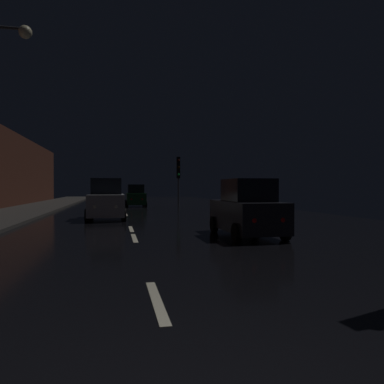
{
  "coord_description": "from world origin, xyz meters",
  "views": [
    {
      "loc": [
        -0.61,
        -2.68,
        1.76
      ],
      "look_at": [
        2.8,
        13.87,
        1.56
      ],
      "focal_mm": 34.47,
      "sensor_mm": 36.0,
      "label": 1
    }
  ],
  "objects_px": {
    "traffic_light_far_right": "(178,171)",
    "car_approaching_headlights": "(107,201)",
    "car_distant_taillights": "(136,196)",
    "car_parked_right_near": "(247,210)"
  },
  "relations": [
    {
      "from": "traffic_light_far_right",
      "to": "car_distant_taillights",
      "type": "height_order",
      "value": "traffic_light_far_right"
    },
    {
      "from": "traffic_light_far_right",
      "to": "car_parked_right_near",
      "type": "distance_m",
      "value": 19.99
    },
    {
      "from": "traffic_light_far_right",
      "to": "car_approaching_headlights",
      "type": "xyz_separation_m",
      "value": [
        -5.98,
        -11.52,
        -2.2
      ]
    },
    {
      "from": "traffic_light_far_right",
      "to": "car_approaching_headlights",
      "type": "height_order",
      "value": "traffic_light_far_right"
    },
    {
      "from": "traffic_light_far_right",
      "to": "car_distant_taillights",
      "type": "bearing_deg",
      "value": -114.63
    },
    {
      "from": "car_distant_taillights",
      "to": "car_parked_right_near",
      "type": "relative_size",
      "value": 0.99
    },
    {
      "from": "car_distant_taillights",
      "to": "car_approaching_headlights",
      "type": "bearing_deg",
      "value": 170.4
    },
    {
      "from": "traffic_light_far_right",
      "to": "car_parked_right_near",
      "type": "relative_size",
      "value": 1.1
    },
    {
      "from": "car_approaching_headlights",
      "to": "traffic_light_far_right",
      "type": "bearing_deg",
      "value": 152.57
    },
    {
      "from": "car_distant_taillights",
      "to": "car_parked_right_near",
      "type": "bearing_deg",
      "value": -172.5
    }
  ]
}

